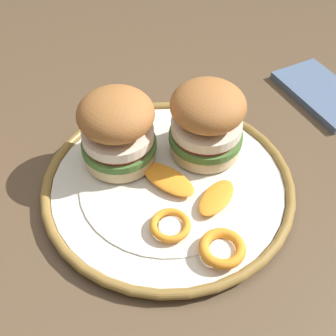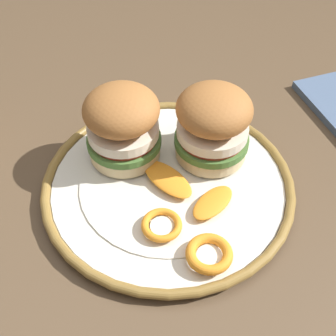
# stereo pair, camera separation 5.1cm
# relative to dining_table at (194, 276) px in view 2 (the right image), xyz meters

# --- Properties ---
(dining_table) EXTENTS (1.34, 1.05, 0.77)m
(dining_table) POSITION_rel_dining_table_xyz_m (0.00, 0.00, 0.00)
(dining_table) COLOR brown
(dining_table) RESTS_ON ground
(dinner_plate) EXTENTS (0.32, 0.32, 0.02)m
(dinner_plate) POSITION_rel_dining_table_xyz_m (0.07, 0.03, 0.10)
(dinner_plate) COLOR silver
(dinner_plate) RESTS_ON dining_table
(sandwich_half_left) EXTENTS (0.10, 0.10, 0.10)m
(sandwich_half_left) POSITION_rel_dining_table_xyz_m (0.12, 0.09, 0.16)
(sandwich_half_left) COLOR beige
(sandwich_half_left) RESTS_ON dinner_plate
(sandwich_half_right) EXTENTS (0.10, 0.10, 0.10)m
(sandwich_half_right) POSITION_rel_dining_table_xyz_m (0.12, -0.02, 0.16)
(sandwich_half_right) COLOR beige
(sandwich_half_right) RESTS_ON dinner_plate
(orange_peel_curled) EXTENTS (0.06, 0.06, 0.01)m
(orange_peel_curled) POSITION_rel_dining_table_xyz_m (0.00, 0.04, 0.12)
(orange_peel_curled) COLOR orange
(orange_peel_curled) RESTS_ON dinner_plate
(orange_peel_strip_long) EXTENTS (0.08, 0.08, 0.01)m
(orange_peel_strip_long) POSITION_rel_dining_table_xyz_m (0.07, 0.03, 0.12)
(orange_peel_strip_long) COLOR orange
(orange_peel_strip_long) RESTS_ON dinner_plate
(orange_peel_strip_short) EXTENTS (0.07, 0.07, 0.01)m
(orange_peel_strip_short) POSITION_rel_dining_table_xyz_m (0.03, -0.02, 0.12)
(orange_peel_strip_short) COLOR orange
(orange_peel_strip_short) RESTS_ON dinner_plate
(orange_peel_small_curl) EXTENTS (0.06, 0.06, 0.01)m
(orange_peel_small_curl) POSITION_rel_dining_table_xyz_m (-0.04, -0.01, 0.12)
(orange_peel_small_curl) COLOR orange
(orange_peel_small_curl) RESTS_ON dinner_plate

